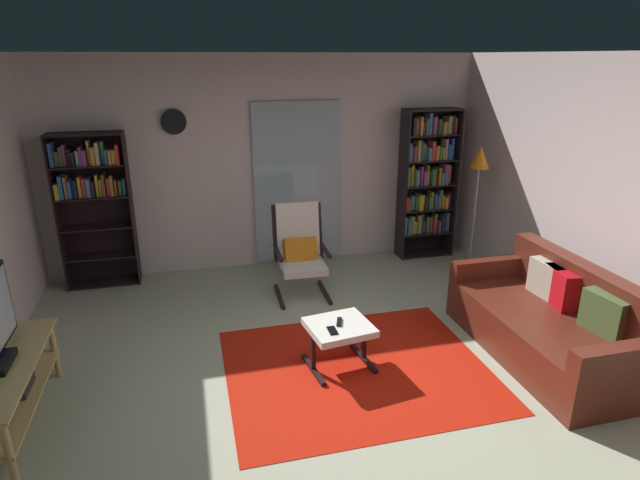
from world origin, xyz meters
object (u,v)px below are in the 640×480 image
Objects in this scene: bookshelf_near_sofa at (427,180)px; lounge_armchair at (300,248)px; cell_phone at (332,331)px; wall_clock at (174,122)px; ottoman at (339,332)px; bookshelf_near_tv at (93,195)px; tv_remote at (339,322)px; floor_lamp_by_shelf at (479,169)px; tv_stand at (2,387)px; leather_sofa at (551,324)px.

bookshelf_near_sofa is 2.09m from lounge_armchair.
bookshelf_near_sofa reaches higher than cell_phone.
wall_clock is (-1.25, 0.95, 1.32)m from lounge_armchair.
ottoman is 0.15m from cell_phone.
bookshelf_near_sofa is at bearing 51.62° from cell_phone.
bookshelf_near_tv reaches higher than tv_remote.
ottoman is 0.37× the size of floor_lamp_by_shelf.
cell_phone is at bearing -108.54° from tv_remote.
wall_clock is (-1.25, 2.52, 1.51)m from ottoman.
bookshelf_near_sofa is at bearing 70.34° from tv_remote.
tv_stand is 3.09m from lounge_armchair.
tv_stand is 2.70m from bookshelf_near_tv.
tv_remote is 0.09× the size of floor_lamp_by_shelf.
cell_phone is at bearing -66.05° from wall_clock.
tv_stand is at bearing -115.55° from wall_clock.
leather_sofa is at bearing -8.09° from ottoman.
bookshelf_near_tv is 6.13× the size of wall_clock.
wall_clock reaches higher than bookshelf_near_sofa.
leather_sofa is at bearing -33.09° from bookshelf_near_tv.
lounge_armchair is at bearing 135.97° from leather_sofa.
bookshelf_near_sofa is 3.20m from cell_phone.
ottoman is (2.20, -2.40, -0.73)m from bookshelf_near_tv.
floor_lamp_by_shelf reaches higher than ottoman.
leather_sofa reaches higher than cell_phone.
tv_stand is 4.44m from leather_sofa.
tv_remote is at bearing -143.86° from floor_lamp_by_shelf.
tv_stand is at bearing -156.36° from tv_remote.
tv_remote reaches higher than ottoman.
ottoman is 4.15× the size of cell_phone.
cell_phone is 2.95m from floor_lamp_by_shelf.
ottoman is at bearing -143.51° from floor_lamp_by_shelf.
wall_clock is at bearing 135.85° from tv_remote.
lounge_armchair is 2.05m from wall_clock.
lounge_armchair is 1.54m from tv_remote.
bookshelf_near_tv reaches higher than ottoman.
cell_phone is at bearing 1.86° from tv_stand.
tv_stand is at bearing -175.98° from ottoman.
bookshelf_near_sofa is 0.86m from floor_lamp_by_shelf.
tv_remote is at bearing 171.14° from leather_sofa.
cell_phone is 0.48× the size of wall_clock.
bookshelf_near_sofa is 13.88× the size of cell_phone.
cell_phone is (2.11, -2.50, -0.66)m from bookshelf_near_tv.
bookshelf_near_tv reaches higher than cell_phone.
leather_sofa is 1.86× the size of lounge_armchair.
tv_remote is (-1.89, 0.29, 0.12)m from leather_sofa.
tv_stand is 2.56m from tv_remote.
wall_clock is (1.29, 2.70, 1.50)m from tv_stand.
wall_clock reaches higher than leather_sofa.
cell_phone is (-0.09, -1.66, -0.12)m from lounge_armchair.
cell_phone is at bearing -132.07° from ottoman.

